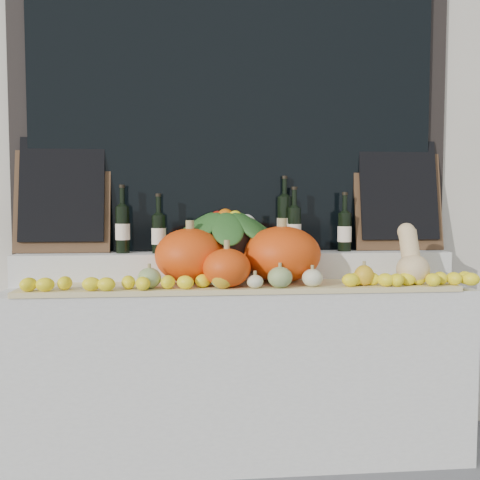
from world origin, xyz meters
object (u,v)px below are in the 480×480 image
at_px(wine_bottle_tall, 284,223).
at_px(butternut_squash, 411,259).
at_px(produce_bowl, 225,231).
at_px(pumpkin_right, 282,254).
at_px(pumpkin_left, 190,256).

bearing_deg(wine_bottle_tall, butternut_squash, -32.50).
height_order(butternut_squash, produce_bowl, produce_bowl).
bearing_deg(pumpkin_right, wine_bottle_tall, 77.42).
xyz_separation_m(pumpkin_left, pumpkin_right, (0.46, -0.01, 0.00)).
relative_size(pumpkin_left, butternut_squash, 1.18).
relative_size(pumpkin_left, produce_bowl, 0.57).
distance_m(pumpkin_left, produce_bowl, 0.28).
bearing_deg(butternut_squash, wine_bottle_tall, 147.50).
xyz_separation_m(pumpkin_left, wine_bottle_tall, (0.52, 0.25, 0.15)).
distance_m(pumpkin_left, butternut_squash, 1.10).
xyz_separation_m(pumpkin_left, produce_bowl, (0.19, 0.18, 0.12)).
xyz_separation_m(pumpkin_right, produce_bowl, (-0.27, 0.19, 0.11)).
relative_size(butternut_squash, wine_bottle_tall, 0.72).
distance_m(produce_bowl, wine_bottle_tall, 0.34).
bearing_deg(pumpkin_left, pumpkin_right, -1.48).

